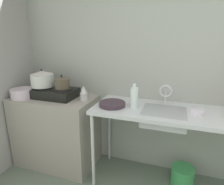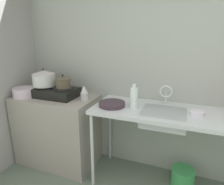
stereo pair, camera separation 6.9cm
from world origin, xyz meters
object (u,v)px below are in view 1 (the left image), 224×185
Objects in this scene: bucket_on_floor at (182,176)px; small_bowl_on_drainboard at (197,112)px; frying_pan at (112,104)px; pot_on_left_burner at (42,79)px; percolator at (84,93)px; bottle_by_sink at (134,97)px; stove at (53,92)px; pot_on_right_burner at (62,82)px; pot_beside_stove at (22,93)px; sink_basin at (164,117)px; faucet at (166,92)px.

small_bowl_on_drainboard is at bearing -53.60° from bucket_on_floor.
frying_pan is 1.16m from bucket_on_floor.
frying_pan is (0.95, -0.07, -0.20)m from pot_on_left_burner.
bucket_on_floor is (1.19, 0.05, -0.89)m from percolator.
percolator reaches higher than bucket_on_floor.
small_bowl_on_drainboard is at bearing 1.70° from bottle_by_sink.
percolator is at bearing 1.67° from stove.
stove is 0.20m from pot_on_right_burner.
pot_beside_stove is (-0.20, -0.15, -0.17)m from pot_on_left_burner.
pot_beside_stove is 2.14m from bucket_on_floor.
small_bowl_on_drainboard is (1.52, -0.01, -0.18)m from pot_on_right_burner.
percolator is (0.42, 0.01, 0.03)m from stove.
pot_on_left_burner is (-0.14, 0.00, 0.17)m from stove.
frying_pan is (-0.55, -0.04, 0.09)m from sink_basin.
percolator reaches higher than stove.
pot_on_left_burner reaches higher than faucet.
bucket_on_floor is at bearing 9.12° from frying_pan.
pot_beside_stove reaches higher than frying_pan.
faucet reaches higher than pot_beside_stove.
pot_on_right_burner is 0.76× the size of faucet.
bucket_on_floor is (0.80, 0.13, -0.82)m from frying_pan.
pot_beside_stove is 0.96× the size of frying_pan.
small_bowl_on_drainboard is at bearing -25.51° from faucet.
stove reaches higher than small_bowl_on_drainboard.
faucet reaches higher than bucket_on_floor.
pot_beside_stove is 1.39m from bottle_by_sink.
small_bowl_on_drainboard is at bearing 3.77° from sink_basin.
pot_on_right_burner reaches higher than small_bowl_on_drainboard.
bottle_by_sink is (1.04, -0.03, 0.05)m from stove.
pot_on_left_burner reaches higher than bottle_by_sink.
stove is at bearing -177.92° from bucket_on_floor.
sink_basin is (1.70, 0.11, -0.13)m from pot_beside_stove.
pot_beside_stove is (-0.34, -0.15, -0.00)m from stove.
pot_beside_stove is 1.72m from faucet.
frying_pan is 1.10× the size of bottle_by_sink.
pot_on_right_burner is 1.22m from faucet.
pot_on_left_burner reaches higher than bucket_on_floor.
pot_beside_stove is 1.06× the size of bottle_by_sink.
pot_on_left_burner is 0.58m from percolator.
faucet is 0.90× the size of bottle_by_sink.
pot_on_right_burner is 0.69× the size of bottle_by_sink.
stove is 1.66m from small_bowl_on_drainboard.
bottle_by_sink is (-0.32, 0.00, 0.18)m from sink_basin.
faucet is at bearing 20.95° from frying_pan.
frying_pan reaches higher than small_bowl_on_drainboard.
sink_basin is (0.93, -0.05, -0.15)m from percolator.
sink_basin is 3.31× the size of small_bowl_on_drainboard.
stove is 1.83m from bucket_on_floor.
bottle_by_sink is at bearing -151.46° from faucet.
stove reaches higher than sink_basin.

